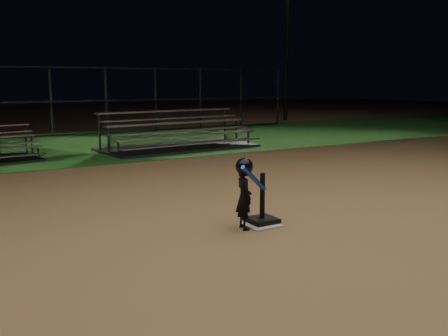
% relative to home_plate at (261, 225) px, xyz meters
% --- Properties ---
extents(ground, '(80.00, 80.00, 0.00)m').
position_rel_home_plate_xyz_m(ground, '(0.00, 0.00, -0.01)').
color(ground, olive).
rests_on(ground, ground).
extents(grass_strip, '(60.00, 8.00, 0.01)m').
position_rel_home_plate_xyz_m(grass_strip, '(0.00, 10.00, -0.01)').
color(grass_strip, '#1C4F19').
rests_on(grass_strip, ground).
extents(home_plate, '(0.45, 0.45, 0.02)m').
position_rel_home_plate_xyz_m(home_plate, '(0.00, 0.00, 0.00)').
color(home_plate, beige).
rests_on(home_plate, ground).
extents(batting_tee, '(0.38, 0.38, 0.69)m').
position_rel_home_plate_xyz_m(batting_tee, '(0.05, 0.06, 0.13)').
color(batting_tee, black).
rests_on(batting_tee, home_plate).
extents(child_batter, '(0.54, 0.47, 0.96)m').
position_rel_home_plate_xyz_m(child_batter, '(-0.29, -0.01, 0.50)').
color(child_batter, black).
rests_on(child_batter, ground).
extents(bleacher_right, '(4.66, 2.57, 1.10)m').
position_rel_home_plate_xyz_m(bleacher_right, '(2.47, 7.76, 0.22)').
color(bleacher_right, silver).
rests_on(bleacher_right, ground).
extents(backstop_fence, '(20.08, 0.08, 2.50)m').
position_rel_home_plate_xyz_m(backstop_fence, '(0.00, 13.00, 1.24)').
color(backstop_fence, '#38383D').
rests_on(backstop_fence, ground).
extents(light_pole_right, '(0.90, 0.53, 8.30)m').
position_rel_home_plate_xyz_m(light_pole_right, '(12.00, 14.94, 4.93)').
color(light_pole_right, '#2D2D30').
rests_on(light_pole_right, ground).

